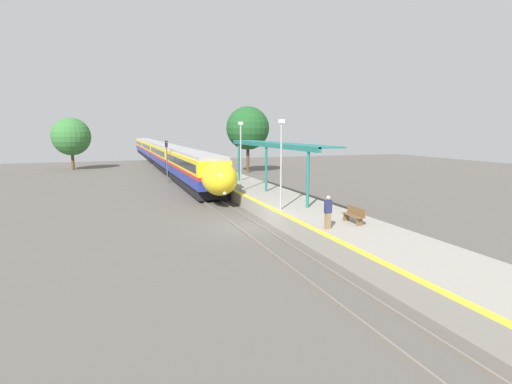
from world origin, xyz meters
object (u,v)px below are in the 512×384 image
object	(u,v)px
platform_bench	(354,215)
lamppost_mid	(241,152)
railway_signal	(167,158)
lamppost_near	(281,159)
person_waiting	(328,212)
train	(160,152)

from	to	relation	value
platform_bench	lamppost_mid	size ratio (longest dim) A/B	0.30
platform_bench	railway_signal	bearing A→B (deg)	103.00
railway_signal	lamppost_near	bearing A→B (deg)	-79.82
railway_signal	platform_bench	bearing A→B (deg)	-77.00
lamppost_near	lamppost_mid	distance (m)	8.35
railway_signal	lamppost_mid	bearing A→B (deg)	-74.30
railway_signal	lamppost_mid	size ratio (longest dim) A/B	0.84
platform_bench	person_waiting	world-z (taller)	person_waiting
railway_signal	person_waiting	bearing A→B (deg)	-81.22
platform_bench	person_waiting	bearing A→B (deg)	-161.86
person_waiting	lamppost_mid	xyz separation A→B (m)	(-0.27, 13.85, 2.35)
platform_bench	lamppost_near	distance (m)	6.03
railway_signal	lamppost_near	distance (m)	23.51
person_waiting	train	bearing A→B (deg)	92.74
railway_signal	lamppost_near	xyz separation A→B (m)	(4.15, -23.10, 1.31)
person_waiting	lamppost_near	xyz separation A→B (m)	(-0.27, 5.50, 2.35)
platform_bench	railway_signal	xyz separation A→B (m)	(-6.45, 27.93, 1.47)
platform_bench	person_waiting	xyz separation A→B (m)	(-2.03, -0.67, 0.43)
lamppost_mid	lamppost_near	bearing A→B (deg)	-90.00
person_waiting	platform_bench	bearing A→B (deg)	18.14
lamppost_near	lamppost_mid	bearing A→B (deg)	90.00
train	lamppost_near	world-z (taller)	lamppost_near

